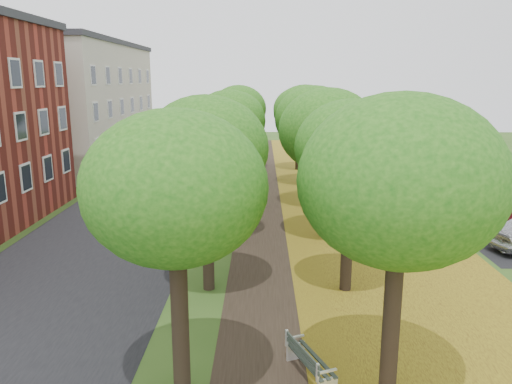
{
  "coord_description": "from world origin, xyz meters",
  "views": [
    {
      "loc": [
        -0.35,
        -10.39,
        7.21
      ],
      "look_at": [
        -0.59,
        10.44,
        2.5
      ],
      "focal_mm": 35.0,
      "sensor_mm": 36.0,
      "label": 1
    }
  ],
  "objects_px": {
    "car_red": "(496,219)",
    "car_white": "(439,184)",
    "bench": "(308,360)",
    "car_grey": "(467,193)"
  },
  "relations": [
    {
      "from": "car_red",
      "to": "car_white",
      "type": "xyz_separation_m",
      "value": [
        0.0,
        8.04,
        0.07
      ]
    },
    {
      "from": "car_red",
      "to": "bench",
      "type": "bearing_deg",
      "value": 123.46
    },
    {
      "from": "bench",
      "to": "car_white",
      "type": "relative_size",
      "value": 0.39
    },
    {
      "from": "car_white",
      "to": "car_grey",
      "type": "bearing_deg",
      "value": -173.8
    },
    {
      "from": "bench",
      "to": "car_red",
      "type": "relative_size",
      "value": 0.51
    },
    {
      "from": "bench",
      "to": "car_white",
      "type": "xyz_separation_m",
      "value": [
        10.18,
        20.33,
        0.23
      ]
    },
    {
      "from": "car_grey",
      "to": "car_white",
      "type": "bearing_deg",
      "value": 33.29
    },
    {
      "from": "bench",
      "to": "car_red",
      "type": "bearing_deg",
      "value": -61.6
    },
    {
      "from": "car_red",
      "to": "car_grey",
      "type": "distance_m",
      "value": 5.23
    },
    {
      "from": "car_red",
      "to": "car_white",
      "type": "bearing_deg",
      "value": -16.91
    }
  ]
}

